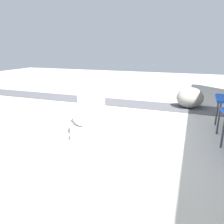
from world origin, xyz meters
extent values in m
plane|color=#B7B2A8|center=(0.00, 0.00, 0.00)|extent=(14.00, 14.00, 0.00)
cube|color=#4C4C51|center=(-1.30, 0.50, 0.01)|extent=(0.56, 8.00, 0.01)
cube|color=white|center=(0.28, 0.07, 0.09)|extent=(0.67, 0.50, 0.17)
ellipsoid|color=white|center=(0.37, 0.10, 0.26)|extent=(0.52, 0.47, 0.28)
cylinder|color=white|center=(0.37, 0.10, 0.32)|extent=(0.48, 0.48, 0.03)
cube|color=white|center=(0.08, 0.01, 0.32)|extent=(0.27, 0.38, 0.30)
cube|color=white|center=(0.08, 0.01, 0.49)|extent=(0.30, 0.41, 0.04)
cylinder|color=silver|center=(0.05, 0.09, 0.51)|extent=(0.02, 0.02, 0.01)
cylinder|color=#38383D|center=(-0.23, 1.57, 0.20)|extent=(0.02, 0.02, 0.40)
cylinder|color=#38383D|center=(-0.57, 1.58, 0.20)|extent=(0.02, 0.02, 0.40)
cylinder|color=#38383D|center=(0.18, 1.58, 0.20)|extent=(0.02, 0.02, 0.40)
ellipsoid|color=gray|center=(-1.42, 1.21, 0.18)|extent=(0.63, 0.61, 0.36)
camera|label=1|loc=(2.59, 1.23, 1.03)|focal=35.00mm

